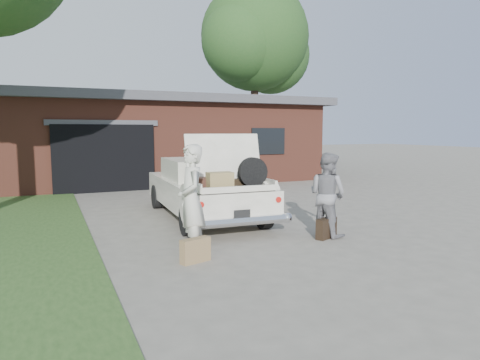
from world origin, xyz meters
name	(u,v)px	position (x,y,z in m)	size (l,w,h in m)	color
ground	(254,247)	(0.00, 0.00, 0.00)	(90.00, 90.00, 0.00)	gray
house	(155,139)	(0.98, 11.47, 1.67)	(12.80, 7.80, 3.30)	brown
tree_right	(256,42)	(8.02, 16.13, 7.03)	(7.06, 6.14, 10.41)	#38281E
sedan	(205,188)	(0.07, 2.72, 0.69)	(2.06, 4.80, 1.93)	white
woman_left	(191,200)	(-1.14, -0.04, 0.89)	(0.65, 0.43, 1.79)	beige
woman_right	(327,194)	(1.61, 0.15, 0.79)	(0.77, 0.60, 1.59)	gray
suitcase_left	(195,250)	(-1.20, -0.41, 0.19)	(0.48, 0.15, 0.37)	#95764C
suitcase_right	(326,228)	(1.49, -0.02, 0.19)	(0.49, 0.16, 0.38)	black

